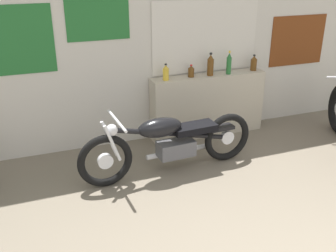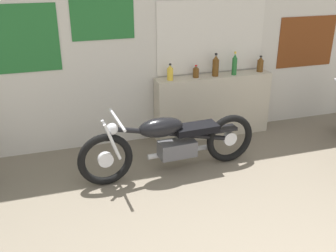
# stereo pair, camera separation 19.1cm
# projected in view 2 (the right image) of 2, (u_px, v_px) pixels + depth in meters

# --- Properties ---
(wall_back) EXTENTS (10.00, 0.07, 2.80)m
(wall_back) POSITION_uv_depth(u_px,v_px,m) (155.00, 37.00, 5.06)
(wall_back) COLOR beige
(wall_back) RESTS_ON ground_plane
(sill_counter) EXTENTS (1.64, 0.28, 0.87)m
(sill_counter) POSITION_uv_depth(u_px,v_px,m) (213.00, 106.00, 5.50)
(sill_counter) COLOR #B7AD99
(sill_counter) RESTS_ON ground_plane
(bottle_leftmost) EXTENTS (0.08, 0.08, 0.22)m
(bottle_leftmost) POSITION_uv_depth(u_px,v_px,m) (170.00, 73.00, 5.10)
(bottle_leftmost) COLOR gold
(bottle_leftmost) RESTS_ON sill_counter
(bottle_left_center) EXTENTS (0.08, 0.08, 0.17)m
(bottle_left_center) POSITION_uv_depth(u_px,v_px,m) (196.00, 72.00, 5.22)
(bottle_left_center) COLOR #5B3814
(bottle_left_center) RESTS_ON sill_counter
(bottle_center) EXTENTS (0.09, 0.09, 0.31)m
(bottle_center) POSITION_uv_depth(u_px,v_px,m) (216.00, 66.00, 5.26)
(bottle_center) COLOR #5B3814
(bottle_center) RESTS_ON sill_counter
(bottle_right_center) EXTENTS (0.07, 0.07, 0.32)m
(bottle_right_center) POSITION_uv_depth(u_px,v_px,m) (235.00, 65.00, 5.31)
(bottle_right_center) COLOR #23662D
(bottle_right_center) RESTS_ON sill_counter
(bottle_rightmost) EXTENTS (0.09, 0.09, 0.22)m
(bottle_rightmost) POSITION_uv_depth(u_px,v_px,m) (260.00, 65.00, 5.48)
(bottle_rightmost) COLOR #5B3814
(bottle_rightmost) RESTS_ON sill_counter
(motorcycle_black) EXTENTS (2.16, 0.64, 0.78)m
(motorcycle_black) POSITION_uv_depth(u_px,v_px,m) (171.00, 142.00, 4.53)
(motorcycle_black) COLOR black
(motorcycle_black) RESTS_ON ground_plane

